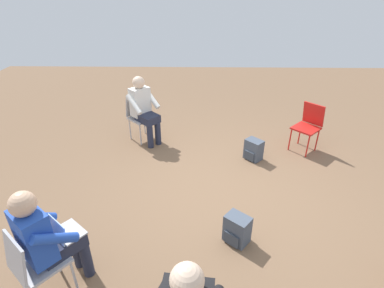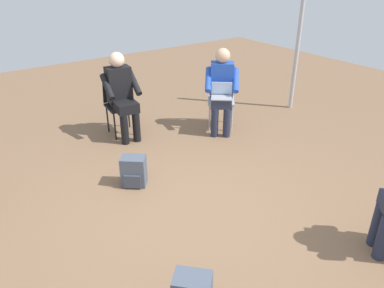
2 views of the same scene
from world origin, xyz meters
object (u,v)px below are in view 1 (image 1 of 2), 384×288
Objects in this scene: person_with_laptop at (47,236)px; backpack_near_laptop_user at (253,151)px; chair_northeast at (309,124)px; chair_southwest at (33,263)px; backpack_by_empty_chair at (237,230)px; chair_northwest at (139,114)px; person_in_white at (144,107)px.

person_with_laptop is 3.44× the size of backpack_near_laptop_user.
person_with_laptop reaches higher than backpack_near_laptop_user.
backpack_near_laptop_user is (-0.99, -0.37, -0.34)m from chair_northeast.
chair_northeast is (3.42, 2.99, 0.00)m from chair_southwest.
chair_southwest is 1.00× the size of chair_northeast.
backpack_near_laptop_user is at bearing 75.24° from backpack_by_empty_chair.
chair_northwest is at bearing 160.34° from backpack_near_laptop_user.
chair_northwest is at bearing 38.81° from chair_northeast.
chair_northeast is at bearing 129.96° from person_in_white.
chair_northwest is 0.69× the size of person_in_white.
chair_southwest is at bearing -132.86° from backpack_near_laptop_user.
backpack_by_empty_chair is at bearing -104.76° from backpack_near_laptop_user.
person_with_laptop is 3.44× the size of backpack_by_empty_chair.
person_in_white is (-2.94, 0.25, 0.20)m from chair_northeast.
chair_northeast is at bearing 80.17° from person_with_laptop.
chair_southwest is 0.69× the size of person_with_laptop.
person_in_white is (0.12, -0.12, 0.20)m from chair_northwest.
chair_northeast is at bearing 127.97° from chair_northwest.
chair_northeast is (3.05, -0.37, 0.00)m from chair_northwest.
backpack_near_laptop_user is at bearing 115.16° from chair_northwest.
person_with_laptop is 3.45m from backpack_near_laptop_user.
person_with_laptop is at bearing 90.00° from chair_southwest.
chair_northwest is 1.00× the size of chair_northeast.
person_with_laptop is 3.13m from person_in_white.
chair_northwest is 0.26m from person_in_white.
chair_northwest is 3.05m from backpack_by_empty_chair.
person_in_white is (0.38, 3.11, 0.00)m from person_with_laptop.
backpack_by_empty_chair is at bearing 75.30° from person_in_white.
chair_northwest is 3.08m from chair_northeast.
backpack_near_laptop_user is 1.00× the size of backpack_by_empty_chair.
person_in_white reaches higher than chair_southwest.
chair_southwest is 2.36× the size of backpack_by_empty_chair.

